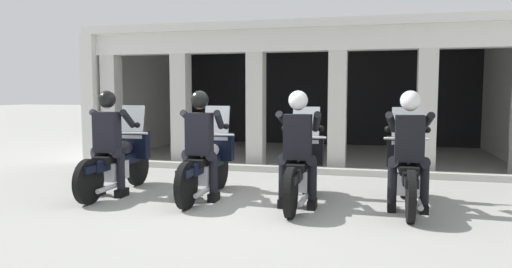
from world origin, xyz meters
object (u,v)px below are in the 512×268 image
motorcycle_center_left (207,163)px  police_officer_center_left (200,136)px  police_officer_far_right (409,141)px  motorcycle_far_left (119,161)px  police_officer_far_left (108,134)px  police_officer_center_right (298,139)px  motorcycle_far_right (407,170)px  motorcycle_center_right (301,168)px

motorcycle_center_left → police_officer_center_left: 0.52m
police_officer_center_left → police_officer_far_right: (2.86, 0.05, 0.00)m
motorcycle_far_left → police_officer_far_left: 0.52m
police_officer_center_right → motorcycle_far_left: bearing=169.9°
motorcycle_far_left → police_officer_center_left: size_ratio=1.29×
police_officer_center_left → police_officer_center_right: same height
motorcycle_far_left → police_officer_far_left: (-0.00, -0.28, 0.44)m
motorcycle_far_left → motorcycle_center_left: same height
police_officer_far_left → motorcycle_far_left: bearing=81.7°
motorcycle_far_right → police_officer_far_left: bearing=178.9°
police_officer_center_left → motorcycle_far_right: size_ratio=0.78×
motorcycle_center_left → motorcycle_far_right: (2.86, 0.05, 0.00)m
motorcycle_far_right → police_officer_far_right: size_ratio=1.29×
motorcycle_far_left → police_officer_center_right: police_officer_center_right is taller
motorcycle_far_right → motorcycle_center_left: bearing=174.5°
motorcycle_center_left → motorcycle_far_right: bearing=-8.5°
police_officer_center_right → motorcycle_far_right: size_ratio=0.78×
motorcycle_far_left → police_officer_center_left: police_officer_center_left is taller
motorcycle_center_left → motorcycle_far_left: bearing=173.5°
police_officer_far_left → motorcycle_far_right: size_ratio=0.78×
police_officer_far_left → motorcycle_center_right: (2.86, 0.27, -0.44)m
motorcycle_far_left → motorcycle_far_right: bearing=-6.4°
motorcycle_center_left → motorcycle_center_right: same height
motorcycle_center_right → police_officer_center_right: bearing=-94.3°
police_officer_center_left → motorcycle_center_right: police_officer_center_left is taller
police_officer_center_right → police_officer_center_left: bearing=172.2°
police_officer_far_left → motorcycle_center_left: bearing=6.0°
motorcycle_center_right → police_officer_far_left: bearing=-178.7°
motorcycle_center_right → motorcycle_far_right: (1.43, 0.15, 0.00)m
motorcycle_center_right → police_officer_center_right: (-0.00, -0.28, 0.44)m
police_officer_center_left → police_officer_center_right: 1.43m
motorcycle_far_right → police_officer_far_right: police_officer_far_right is taller
police_officer_far_left → motorcycle_center_right: bearing=-2.8°
police_officer_far_right → motorcycle_far_right: bearing=83.1°
motorcycle_far_right → police_officer_center_left: bearing=-179.9°
police_officer_far_left → motorcycle_center_right: police_officer_far_left is taller
motorcycle_far_left → police_officer_far_right: (4.29, -0.16, 0.44)m
police_officer_center_left → police_officer_center_right: bearing=-13.3°
motorcycle_far_right → police_officer_far_right: bearing=-96.9°
police_officer_center_right → motorcycle_far_right: police_officer_center_right is taller
motorcycle_far_right → police_officer_far_right: 0.52m
motorcycle_far_left → motorcycle_center_left: size_ratio=1.00×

